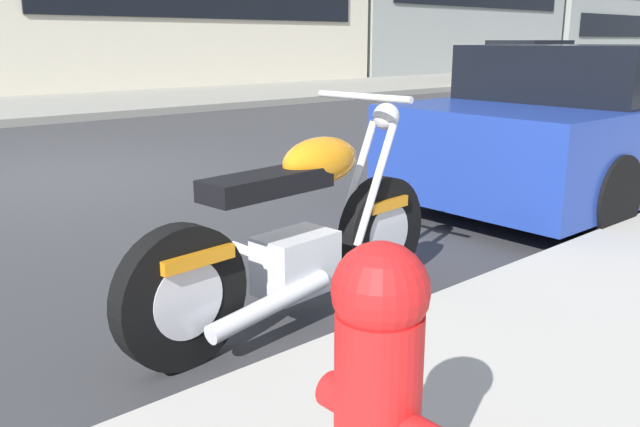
# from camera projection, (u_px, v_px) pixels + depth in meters

# --- Properties ---
(ground_plane) EXTENTS (260.00, 260.00, 0.00)m
(ground_plane) POSITION_uv_depth(u_px,v_px,m) (63.00, 179.00, 6.82)
(ground_plane) COLOR #333335
(sidewalk_far_curb) EXTENTS (120.00, 5.00, 0.14)m
(sidewalk_far_curb) POSITION_uv_depth(u_px,v_px,m) (370.00, 86.00, 19.73)
(sidewalk_far_curb) COLOR gray
(sidewalk_far_curb) RESTS_ON ground
(parking_stall_stripe) EXTENTS (0.12, 2.20, 0.01)m
(parking_stall_stripe) POSITION_uv_depth(u_px,v_px,m) (333.00, 284.00, 3.86)
(parking_stall_stripe) COLOR silver
(parking_stall_stripe) RESTS_ON ground
(parked_motorcycle) EXTENTS (2.02, 0.62, 1.12)m
(parked_motorcycle) POSITION_uv_depth(u_px,v_px,m) (299.00, 238.00, 3.30)
(parked_motorcycle) COLOR black
(parked_motorcycle) RESTS_ON ground
(parked_car_mid_block) EXTENTS (4.52, 1.84, 1.35)m
(parked_car_mid_block) POSITION_uv_depth(u_px,v_px,m) (603.00, 124.00, 6.10)
(parked_car_mid_block) COLOR navy
(parked_car_mid_block) RESTS_ON ground
(car_opposite_curb) EXTENTS (4.40, 2.14, 1.39)m
(car_opposite_curb) POSITION_uv_depth(u_px,v_px,m) (528.00, 66.00, 19.67)
(car_opposite_curb) COLOR beige
(car_opposite_curb) RESTS_ON ground
(fire_hydrant) EXTENTS (0.24, 0.36, 0.79)m
(fire_hydrant) POSITION_uv_depth(u_px,v_px,m) (378.00, 386.00, 1.63)
(fire_hydrant) COLOR red
(fire_hydrant) RESTS_ON sidewalk_near_curb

